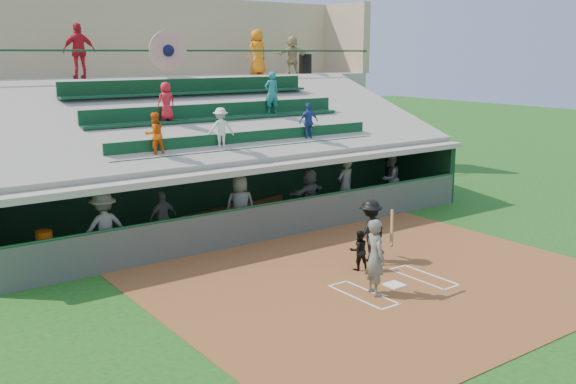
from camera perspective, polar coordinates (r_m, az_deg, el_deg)
ground at (r=15.88m, az=9.43°, el=-8.26°), size 100.00×100.00×0.00m
dirt_slab at (r=16.21m, az=8.17°, el=-7.75°), size 11.00×9.00×0.02m
home_plate at (r=15.87m, az=9.44°, el=-8.14°), size 0.43×0.43×0.03m
batters_box_chalk at (r=15.87m, az=9.44°, el=-8.18°), size 2.65×1.85×0.01m
dugout_floor at (r=20.91m, az=-3.81°, el=-3.01°), size 16.00×3.50×0.04m
concourse_slab at (r=26.34m, az=-11.77°, el=4.99°), size 20.00×3.00×4.60m
grandstand at (r=23.68m, az=-8.78°, el=4.21°), size 20.40×10.40×7.80m
batter_at_plate at (r=14.98m, az=7.79°, el=-5.72°), size 0.92×0.79×1.95m
catcher at (r=16.70m, az=6.31°, el=-5.16°), size 0.61×0.54×1.05m
home_umpire at (r=17.37m, az=7.34°, el=-3.41°), size 1.18×0.80×1.68m
dugout_bench at (r=21.97m, az=-4.87°, el=-1.68°), size 13.05×3.91×0.40m
white_table at (r=17.66m, az=-20.64°, el=-5.58°), size 0.83×0.71×0.62m
water_cooler at (r=17.57m, az=-20.86°, el=-3.92°), size 0.42×0.42×0.42m
dugout_player_a at (r=17.51m, az=-16.04°, el=-3.10°), size 1.28×0.75×1.97m
dugout_player_b at (r=19.13m, az=-11.05°, el=-2.22°), size 0.95×0.51×1.55m
dugout_player_c at (r=19.51m, az=-4.26°, el=-1.24°), size 1.05×0.84×1.87m
dugout_player_d at (r=21.39m, az=1.90°, el=-0.19°), size 1.68×0.84×1.73m
dugout_player_e at (r=22.27m, az=5.12°, el=0.56°), size 0.78×0.58×1.96m
dugout_player_f at (r=23.99m, az=9.03°, el=1.17°), size 1.04×0.89×1.85m
trash_bin at (r=29.23m, az=1.55°, el=11.31°), size 0.57×0.57×0.86m
concourse_staff_a at (r=24.65m, az=-18.07°, el=11.83°), size 1.17×0.52×1.97m
concourse_staff_b at (r=28.12m, az=-2.74°, el=12.33°), size 0.98×0.68×1.91m
concourse_staff_c at (r=28.51m, az=0.37°, el=12.07°), size 1.59×0.87×1.64m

